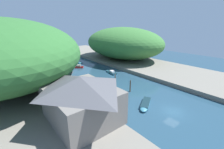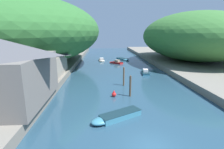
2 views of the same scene
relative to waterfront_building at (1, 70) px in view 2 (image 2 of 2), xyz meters
name	(u,v)px [view 2 (image 2 of 2)]	position (x,y,z in m)	size (l,w,h in m)	color
water_surface	(118,71)	(15.57, 22.17, -5.05)	(130.00, 130.00, 0.00)	#234256
left_bank	(27,69)	(-6.59, 22.17, -4.46)	(22.00, 120.00, 1.18)	slate
right_bank	(203,67)	(37.73, 22.17, -4.46)	(22.00, 120.00, 1.18)	slate
hillside_left	(29,31)	(-7.69, 28.81, 4.62)	(37.39, 52.34, 16.97)	#2D662D
hillside_right	(193,36)	(38.83, 31.01, 3.17)	(28.59, 40.03, 14.08)	#387033
waterfront_building	(1,70)	(0.00, 0.00, 0.00)	(10.47, 12.43, 7.51)	slate
boathouse_shed	(45,60)	(0.35, 14.41, -0.96)	(7.52, 10.09, 5.62)	gray
boat_far_upstream	(102,60)	(11.62, 37.62, -4.72)	(2.05, 4.05, 1.06)	silver
boat_mid_channel	(123,59)	(19.23, 39.89, -4.78)	(4.31, 6.49, 0.54)	teal
boat_open_rowboat	(115,117)	(12.94, -3.02, -4.72)	(6.00, 4.26, 0.67)	teal
boat_navy_launch	(145,72)	(21.74, 19.00, -4.70)	(2.34, 6.10, 1.10)	teal
boat_far_right_bank	(116,62)	(15.94, 32.74, -4.70)	(4.54, 4.11, 1.16)	red
mooring_post_second	(130,86)	(15.75, 4.03, -3.44)	(0.30, 0.30, 3.21)	#4C3D2D
mooring_post_middle	(124,76)	(15.47, 9.53, -3.34)	(0.28, 0.28, 3.41)	brown
channel_buoy_near	(114,94)	(13.33, 4.00, -4.65)	(0.68, 0.68, 1.02)	red
person_on_quay	(40,84)	(2.74, 4.20, -2.89)	(0.29, 0.41, 1.69)	#282D3D
person_by_boathouse	(29,89)	(2.05, 1.82, -2.89)	(0.25, 0.40, 1.69)	#282D3D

